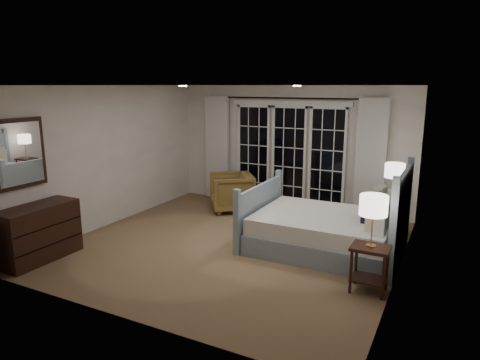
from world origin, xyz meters
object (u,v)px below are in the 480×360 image
at_px(lamp_left, 374,206).
at_px(dresser, 39,233).
at_px(bed, 328,229).
at_px(armchair, 232,192).
at_px(lamp_right, 395,171).
at_px(nightstand_left, 370,262).
at_px(nightstand_right, 391,212).

height_order(lamp_left, dresser, lamp_left).
xyz_separation_m(bed, armchair, (-2.34, 1.21, 0.05)).
relative_size(lamp_left, lamp_right, 1.02).
bearing_deg(lamp_right, dresser, -142.08).
relative_size(nightstand_left, dresser, 0.51).
height_order(bed, nightstand_right, bed).
distance_m(nightstand_left, armchair, 3.93).
xyz_separation_m(bed, nightstand_left, (0.83, -1.12, 0.06)).
distance_m(bed, armchair, 2.63).
bearing_deg(nightstand_right, dresser, -142.08).
relative_size(nightstand_right, lamp_right, 0.98).
bearing_deg(nightstand_left, armchair, 143.66).
relative_size(nightstand_left, armchair, 0.71).
bearing_deg(bed, armchair, 152.63).
bearing_deg(lamp_right, nightstand_right, 14.04).
bearing_deg(dresser, nightstand_left, 14.52).
bearing_deg(dresser, armchair, 69.46).
bearing_deg(nightstand_right, lamp_right, -165.96).
height_order(lamp_right, armchair, lamp_right).
bearing_deg(bed, lamp_right, 56.52).
xyz_separation_m(nightstand_left, lamp_right, (-0.07, 2.27, 0.73)).
xyz_separation_m(nightstand_right, armchair, (-3.10, 0.06, -0.02)).
xyz_separation_m(nightstand_right, lamp_left, (0.07, -2.27, 0.70)).
relative_size(lamp_left, dresser, 0.56).
bearing_deg(bed, dresser, -147.97).
bearing_deg(bed, nightstand_left, -53.43).
relative_size(nightstand_right, lamp_left, 0.96).
xyz_separation_m(bed, lamp_left, (0.83, -1.12, 0.77)).
distance_m(nightstand_left, dresser, 4.62).
bearing_deg(lamp_left, nightstand_left, -26.57).
distance_m(lamp_left, armchair, 4.00).
height_order(lamp_left, armchair, lamp_left).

